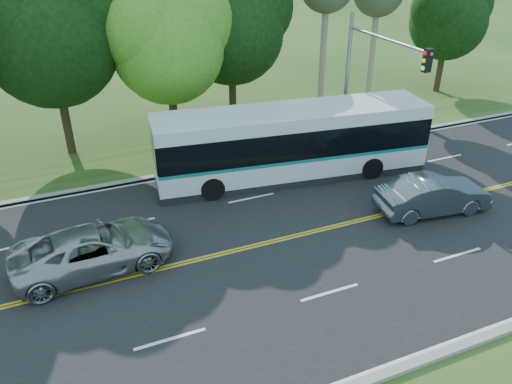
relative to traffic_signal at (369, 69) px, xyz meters
name	(u,v)px	position (x,y,z in m)	size (l,w,h in m)	color
ground	(296,236)	(-6.49, -5.40, -4.67)	(120.00, 120.00, 0.00)	#294818
road	(296,236)	(-6.49, -5.40, -4.66)	(60.00, 14.00, 0.02)	black
curb_north	(233,163)	(-6.49, 1.75, -4.60)	(60.00, 0.30, 0.15)	gray
curb_south	(411,365)	(-6.49, -12.55, -4.60)	(60.00, 0.30, 0.15)	gray
grass_verge	(221,150)	(-6.49, 3.60, -4.62)	(60.00, 4.00, 0.10)	#294818
lane_markings	(294,236)	(-6.59, -5.40, -4.65)	(57.60, 13.82, 0.00)	gold
tree_row	(97,19)	(-11.65, 6.73, 2.06)	(44.70, 9.10, 13.84)	black
bougainvillea_hedge	(344,125)	(0.69, 2.75, -3.95)	(9.50, 2.25, 1.50)	#A60D16
traffic_signal	(369,69)	(0.00, 0.00, 0.00)	(0.42, 6.10, 7.00)	gray
transit_bus	(292,144)	(-4.36, -0.58, -2.97)	(13.21, 4.40, 3.39)	silver
sedan	(433,195)	(-0.31, -5.94, -3.85)	(1.69, 4.84, 1.60)	slate
suv	(94,249)	(-14.06, -4.40, -3.87)	(2.59, 5.62, 1.56)	#A9ABAD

